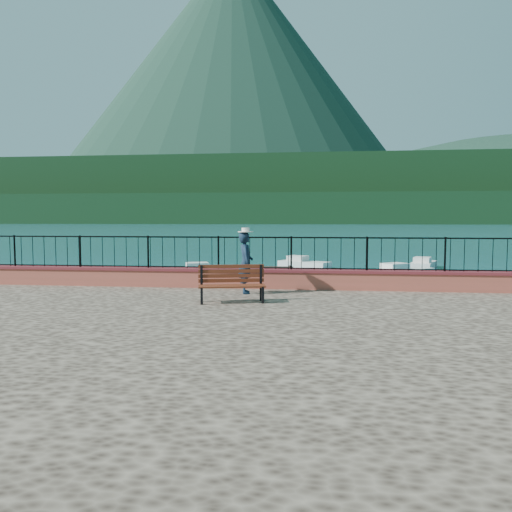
% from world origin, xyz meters
% --- Properties ---
extents(ground, '(2000.00, 2000.00, 0.00)m').
position_xyz_m(ground, '(0.00, 0.00, 0.00)').
color(ground, '#19596B').
rests_on(ground, ground).
extents(promenade, '(30.00, 20.00, 1.20)m').
position_xyz_m(promenade, '(0.00, -6.00, 0.60)').
color(promenade, '#332821').
rests_on(promenade, ground).
extents(parapet, '(28.00, 0.46, 0.58)m').
position_xyz_m(parapet, '(0.00, 3.70, 1.49)').
color(parapet, '#AE4D3E').
rests_on(parapet, promenade).
extents(railing, '(27.00, 0.05, 0.95)m').
position_xyz_m(railing, '(0.00, 3.70, 2.25)').
color(railing, black).
rests_on(railing, parapet).
extents(dock, '(2.00, 16.00, 0.30)m').
position_xyz_m(dock, '(-2.00, 12.00, 0.15)').
color(dock, '#2D231C').
rests_on(dock, ground).
extents(far_forest, '(900.00, 60.00, 18.00)m').
position_xyz_m(far_forest, '(0.00, 300.00, 9.00)').
color(far_forest, black).
rests_on(far_forest, ground).
extents(foothills, '(900.00, 120.00, 44.00)m').
position_xyz_m(foothills, '(0.00, 360.00, 22.00)').
color(foothills, black).
rests_on(foothills, ground).
extents(volcano, '(560.00, 560.00, 380.00)m').
position_xyz_m(volcano, '(-120.00, 700.00, 190.00)').
color(volcano, '#142D23').
rests_on(volcano, ground).
extents(park_bench, '(1.74, 0.92, 0.92)m').
position_xyz_m(park_bench, '(-1.64, 1.10, 1.48)').
color(park_bench, black).
rests_on(park_bench, promenade).
extents(person, '(0.54, 0.70, 1.72)m').
position_xyz_m(person, '(-1.52, 2.64, 2.06)').
color(person, '#112133').
rests_on(person, promenade).
extents(hat, '(0.44, 0.44, 0.12)m').
position_xyz_m(hat, '(-1.52, 2.64, 2.98)').
color(hat, silver).
rests_on(hat, person).
extents(boat_0, '(4.47, 1.89, 0.80)m').
position_xyz_m(boat_0, '(-4.57, 12.40, 0.40)').
color(boat_0, silver).
rests_on(boat_0, ground).
extents(boat_1, '(4.39, 1.43, 0.80)m').
position_xyz_m(boat_1, '(2.83, 12.87, 0.40)').
color(boat_1, white).
rests_on(boat_1, ground).
extents(boat_2, '(3.89, 3.40, 0.80)m').
position_xyz_m(boat_2, '(5.30, 18.05, 0.40)').
color(boat_2, silver).
rests_on(boat_2, ground).
extents(boat_3, '(3.73, 2.49, 0.80)m').
position_xyz_m(boat_3, '(-5.86, 16.91, 0.40)').
color(boat_3, silver).
rests_on(boat_3, ground).
extents(boat_4, '(3.66, 2.77, 0.80)m').
position_xyz_m(boat_4, '(-0.38, 22.44, 0.40)').
color(boat_4, silver).
rests_on(boat_4, ground).
extents(boat_5, '(2.37, 3.56, 0.80)m').
position_xyz_m(boat_5, '(7.47, 22.92, 0.40)').
color(boat_5, silver).
rests_on(boat_5, ground).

